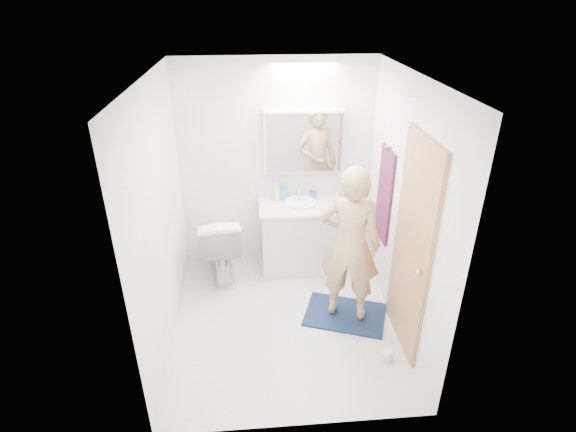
{
  "coord_description": "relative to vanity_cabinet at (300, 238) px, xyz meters",
  "views": [
    {
      "loc": [
        -0.28,
        -3.56,
        3.01
      ],
      "look_at": [
        0.05,
        0.25,
        1.05
      ],
      "focal_mm": 27.79,
      "sensor_mm": 36.0,
      "label": 1
    }
  ],
  "objects": [
    {
      "name": "wall_front",
      "position": [
        -0.26,
        -2.21,
        0.81
      ],
      "size": [
        2.5,
        0.0,
        2.5
      ],
      "primitive_type": "plane",
      "rotation": [
        -1.57,
        0.0,
        0.0
      ],
      "color": "white",
      "rests_on": "floor"
    },
    {
      "name": "toilet_paper_roll",
      "position": [
        0.6,
        -1.6,
        -0.34
      ],
      "size": [
        0.11,
        0.11,
        0.1
      ],
      "primitive_type": "cylinder",
      "color": "silver",
      "rests_on": "floor"
    },
    {
      "name": "door",
      "position": [
        0.82,
        -1.31,
        0.61
      ],
      "size": [
        0.04,
        0.8,
        2.0
      ],
      "primitive_type": "cube",
      "color": "#A97F54",
      "rests_on": "wall_right"
    },
    {
      "name": "sink_basin",
      "position": [
        0.0,
        0.03,
        0.45
      ],
      "size": [
        0.36,
        0.36,
        0.03
      ],
      "primitive_type": "cylinder",
      "color": "white",
      "rests_on": "countertop"
    },
    {
      "name": "towel",
      "position": [
        0.82,
        -0.41,
        0.71
      ],
      "size": [
        0.02,
        0.42,
        1.0
      ],
      "primitive_type": "cube",
      "color": "#131F3B",
      "rests_on": "wall_right"
    },
    {
      "name": "vanity_cabinet",
      "position": [
        0.0,
        0.0,
        0.0
      ],
      "size": [
        0.9,
        0.55,
        0.78
      ],
      "primitive_type": "cube",
      "color": "silver",
      "rests_on": "floor"
    },
    {
      "name": "wall_back",
      "position": [
        -0.26,
        0.29,
        0.81
      ],
      "size": [
        2.5,
        0.0,
        2.5
      ],
      "primitive_type": "plane",
      "rotation": [
        1.57,
        0.0,
        0.0
      ],
      "color": "white",
      "rests_on": "floor"
    },
    {
      "name": "floor",
      "position": [
        -0.26,
        -0.96,
        -0.39
      ],
      "size": [
        2.5,
        2.5,
        0.0
      ],
      "primitive_type": "plane",
      "color": "silver",
      "rests_on": "ground"
    },
    {
      "name": "person",
      "position": [
        0.36,
        -0.97,
        0.46
      ],
      "size": [
        0.68,
        0.56,
        1.6
      ],
      "primitive_type": "imported",
      "rotation": [
        0.0,
        0.0,
        2.8
      ],
      "color": "tan",
      "rests_on": "bath_rug"
    },
    {
      "name": "wall_left",
      "position": [
        -1.36,
        -0.96,
        0.81
      ],
      "size": [
        0.0,
        2.5,
        2.5
      ],
      "primitive_type": "plane",
      "rotation": [
        1.57,
        0.0,
        1.57
      ],
      "color": "white",
      "rests_on": "floor"
    },
    {
      "name": "towel_hook",
      "position": [
        0.81,
        -0.41,
        1.23
      ],
      "size": [
        0.07,
        0.02,
        0.02
      ],
      "primitive_type": "cylinder",
      "rotation": [
        0.0,
        1.57,
        0.0
      ],
      "color": "silver",
      "rests_on": "wall_right"
    },
    {
      "name": "wall_right",
      "position": [
        0.84,
        -0.96,
        0.81
      ],
      "size": [
        0.0,
        2.5,
        2.5
      ],
      "primitive_type": "plane",
      "rotation": [
        1.57,
        0.0,
        -1.57
      ],
      "color": "white",
      "rests_on": "floor"
    },
    {
      "name": "countertop",
      "position": [
        0.0,
        -0.0,
        0.41
      ],
      "size": [
        0.95,
        0.58,
        0.04
      ],
      "primitive_type": "cube",
      "color": "silver",
      "rests_on": "vanity_cabinet"
    },
    {
      "name": "toilet",
      "position": [
        -0.93,
        -0.12,
        0.02
      ],
      "size": [
        0.54,
        0.84,
        0.81
      ],
      "primitive_type": "imported",
      "rotation": [
        0.0,
        0.0,
        3.25
      ],
      "color": "white",
      "rests_on": "floor"
    },
    {
      "name": "toothbrush_cup",
      "position": [
        0.16,
        0.16,
        0.47
      ],
      "size": [
        0.12,
        0.12,
        0.08
      ],
      "primitive_type": "imported",
      "rotation": [
        0.0,
        0.0,
        0.35
      ],
      "color": "#4658D4",
      "rests_on": "countertop"
    },
    {
      "name": "bath_rug",
      "position": [
        0.36,
        -0.97,
        -0.38
      ],
      "size": [
        0.94,
        0.79,
        0.02
      ],
      "primitive_type": "cube",
      "rotation": [
        0.0,
        0.0,
        -0.34
      ],
      "color": "#152542",
      "rests_on": "floor"
    },
    {
      "name": "faucet",
      "position": [
        0.0,
        0.22,
        0.51
      ],
      "size": [
        0.02,
        0.02,
        0.16
      ],
      "primitive_type": "cylinder",
      "color": "silver",
      "rests_on": "countertop"
    },
    {
      "name": "soap_bottle_b",
      "position": [
        -0.19,
        0.18,
        0.52
      ],
      "size": [
        0.11,
        0.11,
        0.19
      ],
      "primitive_type": "imported",
      "rotation": [
        0.0,
        0.0,
        -0.45
      ],
      "color": "#5794BA",
      "rests_on": "countertop"
    },
    {
      "name": "door_knob",
      "position": [
        0.78,
        -1.61,
        0.56
      ],
      "size": [
        0.06,
        0.06,
        0.06
      ],
      "primitive_type": "sphere",
      "color": "gold",
      "rests_on": "door"
    },
    {
      "name": "medicine_cabinet",
      "position": [
        0.04,
        0.21,
        1.11
      ],
      "size": [
        0.88,
        0.14,
        0.7
      ],
      "primitive_type": "cube",
      "color": "white",
      "rests_on": "wall_back"
    },
    {
      "name": "ceiling",
      "position": [
        -0.26,
        -0.96,
        2.01
      ],
      "size": [
        2.5,
        2.5,
        0.0
      ],
      "primitive_type": "plane",
      "rotation": [
        3.14,
        0.0,
        0.0
      ],
      "color": "white",
      "rests_on": "floor"
    },
    {
      "name": "mirror_panel",
      "position": [
        0.04,
        0.13,
        1.11
      ],
      "size": [
        0.84,
        0.01,
        0.66
      ],
      "primitive_type": "cube",
      "color": "silver",
      "rests_on": "medicine_cabinet"
    },
    {
      "name": "soap_bottle_a",
      "position": [
        -0.26,
        0.15,
        0.54
      ],
      "size": [
        0.12,
        0.12,
        0.22
      ],
      "primitive_type": "imported",
      "rotation": [
        0.0,
        0.0,
        0.62
      ],
      "color": "beige",
      "rests_on": "countertop"
    }
  ]
}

